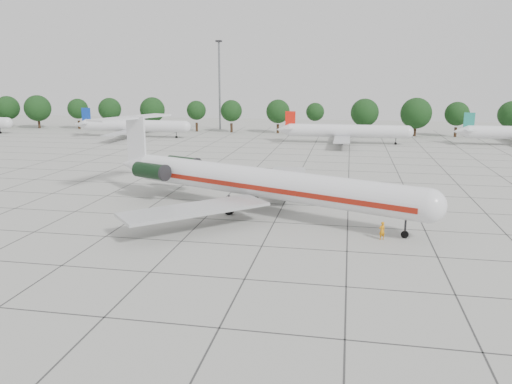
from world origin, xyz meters
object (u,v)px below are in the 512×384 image
(main_airliner, at_px, (247,180))
(ground_crew, at_px, (382,231))
(bg_airliner_c, at_px, (346,131))
(bg_airliner_b, at_px, (134,126))
(floodlight_mast, at_px, (219,80))

(main_airliner, relative_size, ground_crew, 23.21)
(ground_crew, distance_m, bg_airliner_c, 70.86)
(bg_airliner_b, xyz_separation_m, floodlight_mast, (17.05, 22.78, 11.37))
(bg_airliner_c, bearing_deg, bg_airliner_b, 177.49)
(main_airliner, height_order, bg_airliner_b, main_airliner)
(bg_airliner_c, bearing_deg, floodlight_mast, 145.87)
(bg_airliner_b, height_order, floodlight_mast, floodlight_mast)
(bg_airliner_c, relative_size, floodlight_mast, 1.11)
(main_airliner, height_order, ground_crew, main_airliner)
(ground_crew, bearing_deg, bg_airliner_b, -83.23)
(main_airliner, xyz_separation_m, bg_airliner_b, (-43.06, 64.73, -0.77))
(bg_airliner_b, bearing_deg, main_airliner, -56.37)
(bg_airliner_c, bearing_deg, ground_crew, -86.59)
(floodlight_mast, bearing_deg, bg_airliner_c, -34.13)
(bg_airliner_b, bearing_deg, bg_airliner_c, -2.51)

